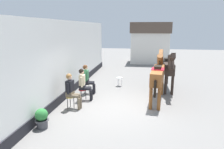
{
  "coord_description": "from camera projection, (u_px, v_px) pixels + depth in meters",
  "views": [
    {
      "loc": [
        1.02,
        -7.68,
        3.11
      ],
      "look_at": [
        -0.4,
        1.2,
        1.05
      ],
      "focal_mm": 33.3,
      "sensor_mm": 36.0,
      "label": 1
    }
  ],
  "objects": [
    {
      "name": "saddled_horse_near",
      "position": [
        158.0,
        74.0,
        8.78
      ],
      "size": [
        0.72,
        2.99,
        2.06
      ],
      "color": "brown",
      "rests_on": "ground_plane"
    },
    {
      "name": "seated_visitor_far",
      "position": [
        87.0,
        78.0,
        9.8
      ],
      "size": [
        0.61,
        0.49,
        1.39
      ],
      "color": "black",
      "rests_on": "ground_plane"
    },
    {
      "name": "pub_facade_wall",
      "position": [
        68.0,
        61.0,
        9.73
      ],
      "size": [
        0.34,
        14.0,
        3.4
      ],
      "color": "white",
      "rests_on": "ground_plane"
    },
    {
      "name": "seated_visitor_near",
      "position": [
        71.0,
        89.0,
        7.98
      ],
      "size": [
        0.61,
        0.49,
        1.39
      ],
      "color": "gold",
      "rests_on": "ground_plane"
    },
    {
      "name": "saddled_horse_far",
      "position": [
        168.0,
        67.0,
        10.4
      ],
      "size": [
        0.52,
        3.0,
        2.06
      ],
      "color": "#2D231E",
      "rests_on": "ground_plane"
    },
    {
      "name": "distant_cottage",
      "position": [
        150.0,
        42.0,
        18.3
      ],
      "size": [
        3.4,
        2.6,
        3.5
      ],
      "color": "silver",
      "rests_on": "ground_plane"
    },
    {
      "name": "ground_plane",
      "position": [
        125.0,
        86.0,
        11.13
      ],
      "size": [
        40.0,
        40.0,
        0.0
      ],
      "primitive_type": "plane",
      "color": "slate"
    },
    {
      "name": "flower_planter_near",
      "position": [
        42.0,
        118.0,
        6.5
      ],
      "size": [
        0.43,
        0.43,
        0.64
      ],
      "color": "#4C4C51",
      "rests_on": "ground_plane"
    },
    {
      "name": "seated_visitor_middle",
      "position": [
        84.0,
        83.0,
        8.9
      ],
      "size": [
        0.61,
        0.49,
        1.39
      ],
      "color": "red",
      "rests_on": "ground_plane"
    },
    {
      "name": "spare_stool_white",
      "position": [
        119.0,
        79.0,
        11.15
      ],
      "size": [
        0.32,
        0.32,
        0.46
      ],
      "color": "white",
      "rests_on": "ground_plane"
    }
  ]
}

